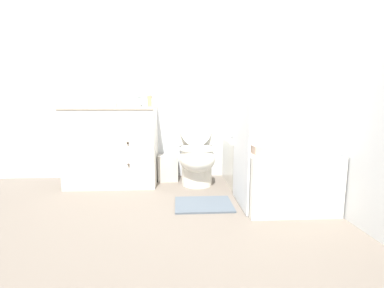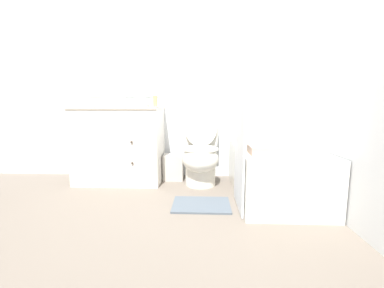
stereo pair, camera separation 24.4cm
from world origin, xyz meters
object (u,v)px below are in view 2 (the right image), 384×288
Objects in this scene: bath_towel_folded at (269,150)px; bath_mat at (201,205)px; soap_dispenser at (155,101)px; bathtub at (273,171)px; wastebasket at (173,167)px; tissue_box at (142,102)px; sink_faucet at (124,104)px; toilet at (201,154)px; vanity_cabinet at (120,144)px; hand_towel_folded at (83,104)px.

bath_towel_folded is 0.77m from bath_mat.
bathtub is at bearing -20.02° from soap_dispenser.
wastebasket is 0.87m from tissue_box.
bathtub is 2.63× the size of bath_mat.
sink_faucet is 0.28× the size of bath_mat.
toilet is at bearing -14.39° from soap_dispenser.
soap_dispenser is at bearing -29.85° from tissue_box.
vanity_cabinet is at bearing 142.71° from bath_mat.
hand_towel_folded is at bearing -153.61° from tissue_box.
sink_faucet reaches higher than wastebasket.
sink_faucet reaches higher than bath_towel_folded.
vanity_cabinet is 6.40× the size of soap_dispenser.
bath_mat is (0.55, -0.79, -0.94)m from soap_dispenser.
soap_dispenser is (0.19, -0.11, 0.02)m from tissue_box.
sink_faucet is 1.14m from toilet.
sink_faucet is at bearing 170.71° from tissue_box.
toilet is at bearing -26.61° from wastebasket.
hand_towel_folded is at bearing -167.64° from wastebasket.
tissue_box is (0.23, -0.04, 0.01)m from sink_faucet.
wastebasket is 1.33m from bath_towel_folded.
sink_faucet is at bearing 160.21° from bathtub.
tissue_box reaches higher than bath_mat.
bathtub is at bearing -24.76° from wastebasket.
toilet is 0.74m from bath_mat.
vanity_cabinet is 0.96m from toilet.
soap_dispenser is (-1.26, 0.46, 0.70)m from bathtub.
bath_towel_folded is (-0.15, -0.40, 0.28)m from bathtub.
hand_towel_folded is (-0.35, -0.33, -0.00)m from sink_faucet.
vanity_cabinet is 4.75× the size of hand_towel_folded.
hand_towel_folded is (-1.30, -0.05, 0.57)m from toilet.
bath_towel_folded is (1.53, -0.80, 0.07)m from vanity_cabinet.
bath_mat is at bearing -55.34° from soap_dispenser.
soap_dispenser is at bearing -171.73° from wastebasket.
tissue_box is (-0.72, 0.24, 0.59)m from toilet.
bath_mat is (0.73, -0.90, -0.93)m from tissue_box.
sink_faucet is 0.16× the size of toilet.
vanity_cabinet reaches higher than bath_mat.
sink_faucet is at bearing 146.66° from bath_towel_folded.
bathtub is (1.68, -0.60, -0.67)m from sink_faucet.
bath_mat is at bearing -37.29° from vanity_cabinet.
bath_towel_folded is (1.53, -1.01, -0.40)m from sink_faucet.
toilet is 0.65× the size of bathtub.
sink_faucet is 1.91m from bathtub.
hand_towel_folded is at bearing -137.08° from sink_faucet.
soap_dispenser reaches higher than bathtub.
soap_dispenser reaches higher than wastebasket.
bath_mat is (1.32, -0.61, -0.91)m from hand_towel_folded.
bathtub is 0.82m from bath_mat.
vanity_cabinet is 0.65m from soap_dispenser.
bath_mat is (0.35, -0.82, -0.15)m from wastebasket.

